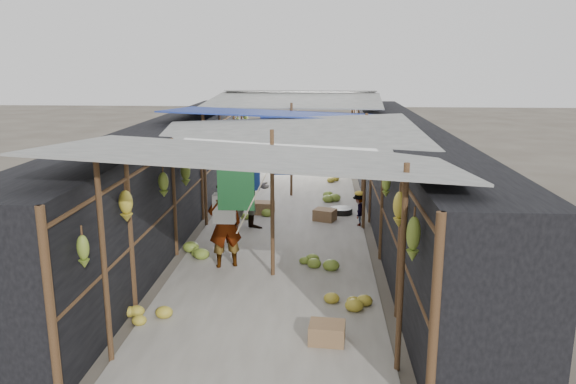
% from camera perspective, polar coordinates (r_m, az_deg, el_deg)
% --- Properties ---
extents(ground, '(80.00, 80.00, 0.00)m').
position_cam_1_polar(ground, '(7.38, -3.67, -17.15)').
color(ground, '#6B6356').
rests_on(ground, ground).
extents(aisle_slab, '(3.60, 16.00, 0.02)m').
position_cam_1_polar(aisle_slab, '(13.36, -0.25, -2.89)').
color(aisle_slab, '#9E998E').
rests_on(aisle_slab, ground).
extents(stall_left, '(1.40, 15.00, 2.30)m').
position_cam_1_polar(stall_left, '(13.54, -11.74, 2.00)').
color(stall_left, black).
rests_on(stall_left, ground).
extents(stall_right, '(1.40, 15.00, 2.30)m').
position_cam_1_polar(stall_right, '(13.20, 11.53, 1.72)').
color(stall_right, black).
rests_on(stall_right, ground).
extents(crate_near, '(0.51, 0.42, 0.29)m').
position_cam_1_polar(crate_near, '(7.81, 3.98, -14.13)').
color(crate_near, '#8E6548').
rests_on(crate_near, ground).
extents(crate_mid, '(0.59, 0.54, 0.29)m').
position_cam_1_polar(crate_mid, '(13.33, 3.76, -2.36)').
color(crate_mid, '#8E6548').
rests_on(crate_mid, ground).
extents(crate_back, '(0.51, 0.43, 0.31)m').
position_cam_1_polar(crate_back, '(13.90, -2.46, -1.65)').
color(crate_back, '#8E6548').
rests_on(crate_back, ground).
extents(black_basin, '(0.54, 0.54, 0.16)m').
position_cam_1_polar(black_basin, '(13.96, 5.45, -1.95)').
color(black_basin, black).
rests_on(black_basin, ground).
extents(vendor_elderly, '(0.70, 0.58, 1.65)m').
position_cam_1_polar(vendor_elderly, '(10.27, -6.43, -3.26)').
color(vendor_elderly, silver).
rests_on(vendor_elderly, ground).
extents(shopper_blue, '(1.11, 1.06, 1.81)m').
position_cam_1_polar(shopper_blue, '(12.43, -3.80, 0.11)').
color(shopper_blue, '#2251AA').
rests_on(shopper_blue, ground).
extents(vendor_seated, '(0.33, 0.52, 0.77)m').
position_cam_1_polar(vendor_seated, '(12.94, 7.19, -1.83)').
color(vendor_seated, '#4E4844').
rests_on(vendor_seated, ground).
extents(market_canopy, '(5.62, 15.20, 2.77)m').
position_cam_1_polar(market_canopy, '(13.24, -0.05, 7.52)').
color(market_canopy, brown).
rests_on(market_canopy, ground).
extents(hanging_bananas, '(3.96, 14.04, 0.81)m').
position_cam_1_polar(hanging_bananas, '(13.39, -0.59, 4.33)').
color(hanging_bananas, olive).
rests_on(hanging_bananas, ground).
extents(floor_bananas, '(3.70, 10.34, 0.35)m').
position_cam_1_polar(floor_bananas, '(11.75, -0.76, -4.47)').
color(floor_bananas, olive).
rests_on(floor_bananas, ground).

